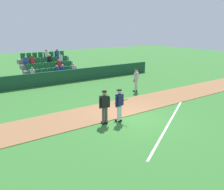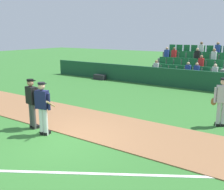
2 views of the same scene
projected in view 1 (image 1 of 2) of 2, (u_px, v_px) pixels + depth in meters
ground_plane at (131, 119)px, 12.64m from camera, size 80.00×80.00×0.00m
infield_dirt_path at (112, 110)px, 14.06m from camera, size 28.00×2.76×0.03m
foul_line_chalk at (176, 111)px, 13.86m from camera, size 10.31×6.31×0.01m
dugout_fence at (59, 77)px, 20.48m from camera, size 20.00×0.16×1.14m
stadium_bleachers at (49, 71)px, 22.25m from camera, size 5.00×3.80×2.70m
batter_navy_jersey at (119, 104)px, 12.02m from camera, size 0.74×0.72×1.76m
umpire_home_plate at (104, 105)px, 11.75m from camera, size 0.58×0.35×1.76m
runner_grey_jersey at (136, 79)px, 17.78m from camera, size 0.64×0.42×1.76m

